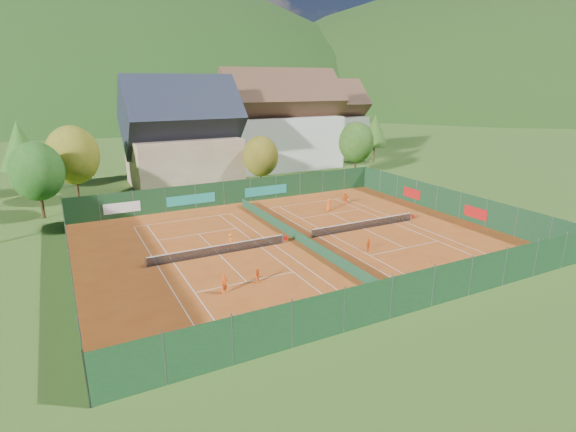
# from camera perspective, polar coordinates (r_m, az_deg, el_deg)

# --- Properties ---
(ground) EXTENTS (600.00, 600.00, 0.00)m
(ground) POSITION_cam_1_polar(r_m,az_deg,el_deg) (43.96, 1.20, -3.19)
(ground) COLOR #33591B
(ground) RESTS_ON ground
(clay_pad) EXTENTS (40.00, 32.00, 0.01)m
(clay_pad) POSITION_cam_1_polar(r_m,az_deg,el_deg) (43.95, 1.20, -3.16)
(clay_pad) COLOR #A84A18
(clay_pad) RESTS_ON ground
(court_markings_left) EXTENTS (11.03, 23.83, 0.00)m
(court_markings_left) POSITION_cam_1_polar(r_m,az_deg,el_deg) (40.96, -8.71, -4.87)
(court_markings_left) COLOR white
(court_markings_left) RESTS_ON ground
(court_markings_right) EXTENTS (11.03, 23.83, 0.00)m
(court_markings_right) POSITION_cam_1_polar(r_m,az_deg,el_deg) (48.09, 9.61, -1.61)
(court_markings_right) COLOR white
(court_markings_right) RESTS_ON ground
(tennis_net_left) EXTENTS (13.30, 0.10, 1.02)m
(tennis_net_left) POSITION_cam_1_polar(r_m,az_deg,el_deg) (40.83, -8.53, -4.19)
(tennis_net_left) COLOR #59595B
(tennis_net_left) RESTS_ON ground
(tennis_net_right) EXTENTS (13.30, 0.10, 1.02)m
(tennis_net_right) POSITION_cam_1_polar(r_m,az_deg,el_deg) (48.03, 9.78, -1.02)
(tennis_net_right) COLOR #59595B
(tennis_net_right) RESTS_ON ground
(court_divider) EXTENTS (0.03, 28.80, 1.00)m
(court_divider) POSITION_cam_1_polar(r_m,az_deg,el_deg) (43.78, 1.21, -2.55)
(court_divider) COLOR #163C25
(court_divider) RESTS_ON ground
(fence_north) EXTENTS (40.00, 0.10, 3.00)m
(fence_north) POSITION_cam_1_polar(r_m,az_deg,el_deg) (57.33, -6.87, 3.01)
(fence_north) COLOR #13361A
(fence_north) RESTS_ON ground
(fence_south) EXTENTS (40.00, 0.04, 3.00)m
(fence_south) POSITION_cam_1_polar(r_m,az_deg,el_deg) (31.39, 15.53, -9.32)
(fence_south) COLOR #153A1C
(fence_south) RESTS_ON ground
(fence_west) EXTENTS (0.04, 32.00, 3.00)m
(fence_west) POSITION_cam_1_polar(r_m,az_deg,el_deg) (38.66, -25.93, -5.42)
(fence_west) COLOR #14371A
(fence_west) RESTS_ON ground
(fence_east) EXTENTS (0.09, 32.00, 3.00)m
(fence_east) POSITION_cam_1_polar(r_m,az_deg,el_deg) (55.56, 19.62, 1.72)
(fence_east) COLOR #13341B
(fence_east) RESTS_ON ground
(chalet) EXTENTS (16.20, 12.00, 16.00)m
(chalet) POSITION_cam_1_polar(r_m,az_deg,el_deg) (68.86, -13.24, 9.36)
(chalet) COLOR #CBB08F
(chalet) RESTS_ON ground
(hotel_block_a) EXTENTS (21.60, 11.00, 17.25)m
(hotel_block_a) POSITION_cam_1_polar(r_m,az_deg,el_deg) (81.00, -1.06, 11.38)
(hotel_block_a) COLOR silver
(hotel_block_a) RESTS_ON ground
(hotel_block_b) EXTENTS (17.28, 10.00, 15.50)m
(hotel_block_b) POSITION_cam_1_polar(r_m,az_deg,el_deg) (94.83, 4.49, 11.66)
(hotel_block_b) COLOR silver
(hotel_block_b) RESTS_ON ground
(tree_west_front) EXTENTS (5.72, 5.72, 8.69)m
(tree_west_front) POSITION_cam_1_polar(r_m,az_deg,el_deg) (57.09, -29.28, 4.96)
(tree_west_front) COLOR #402916
(tree_west_front) RESTS_ON ground
(tree_west_mid) EXTENTS (6.44, 6.44, 9.78)m
(tree_west_mid) POSITION_cam_1_polar(r_m,az_deg,el_deg) (62.90, -25.66, 6.98)
(tree_west_mid) COLOR #452E18
(tree_west_mid) RESTS_ON ground
(tree_west_back) EXTENTS (5.60, 5.60, 10.00)m
(tree_west_back) POSITION_cam_1_polar(r_m,az_deg,el_deg) (70.84, -30.90, 7.74)
(tree_west_back) COLOR #473019
(tree_west_back) RESTS_ON ground
(tree_center) EXTENTS (5.01, 5.01, 7.60)m
(tree_center) POSITION_cam_1_polar(r_m,az_deg,el_deg) (64.54, -3.49, 7.58)
(tree_center) COLOR #463019
(tree_center) RESTS_ON ground
(tree_east_front) EXTENTS (5.72, 5.72, 8.69)m
(tree_east_front) POSITION_cam_1_polar(r_m,az_deg,el_deg) (75.12, 8.66, 9.25)
(tree_east_front) COLOR #442B18
(tree_east_front) RESTS_ON ground
(tree_east_mid) EXTENTS (5.04, 5.04, 9.00)m
(tree_east_mid) POSITION_cam_1_polar(r_m,az_deg,el_deg) (87.38, 10.97, 10.61)
(tree_east_mid) COLOR #4D321B
(tree_east_mid) RESTS_ON ground
(tree_east_back) EXTENTS (7.15, 7.15, 10.86)m
(tree_east_back) POSITION_cam_1_polar(r_m,az_deg,el_deg) (89.35, 3.64, 11.44)
(tree_east_back) COLOR #4C2D1B
(tree_east_back) RESTS_ON ground
(mountain_backdrop) EXTENTS (820.00, 530.00, 242.00)m
(mountain_backdrop) POSITION_cam_1_polar(r_m,az_deg,el_deg) (279.41, -16.98, 4.76)
(mountain_backdrop) COLOR black
(mountain_backdrop) RESTS_ON ground
(ball_hopper) EXTENTS (0.34, 0.34, 0.80)m
(ball_hopper) POSITION_cam_1_polar(r_m,az_deg,el_deg) (42.06, 24.77, -4.91)
(ball_hopper) COLOR slate
(ball_hopper) RESTS_ON ground
(loose_ball_0) EXTENTS (0.07, 0.07, 0.07)m
(loose_ball_0) POSITION_cam_1_polar(r_m,az_deg,el_deg) (35.15, -9.29, -8.64)
(loose_ball_0) COLOR #CCD833
(loose_ball_0) RESTS_ON ground
(loose_ball_1) EXTENTS (0.07, 0.07, 0.07)m
(loose_ball_1) POSITION_cam_1_polar(r_m,az_deg,el_deg) (40.48, 17.25, -5.70)
(loose_ball_1) COLOR #CCD833
(loose_ball_1) RESTS_ON ground
(player_left_near) EXTENTS (0.67, 0.56, 1.56)m
(player_left_near) POSITION_cam_1_polar(r_m,az_deg,el_deg) (33.42, -8.10, -8.55)
(player_left_near) COLOR #F25315
(player_left_near) RESTS_ON ground
(player_left_mid) EXTENTS (0.65, 0.55, 1.20)m
(player_left_mid) POSITION_cam_1_polar(r_m,az_deg,el_deg) (34.90, -3.86, -7.61)
(player_left_mid) COLOR #EC5615
(player_left_mid) RESTS_ON ground
(player_left_far) EXTENTS (0.84, 0.54, 1.24)m
(player_left_far) POSITION_cam_1_polar(r_m,az_deg,el_deg) (42.70, -7.27, -3.02)
(player_left_far) COLOR orange
(player_left_far) RESTS_ON ground
(player_right_near) EXTENTS (0.79, 0.54, 1.24)m
(player_right_near) POSITION_cam_1_polar(r_m,az_deg,el_deg) (41.71, 10.14, -3.65)
(player_right_near) COLOR #FD6116
(player_right_near) RESTS_ON ground
(player_right_far_a) EXTENTS (0.80, 0.59, 1.49)m
(player_right_far_a) POSITION_cam_1_polar(r_m,az_deg,el_deg) (54.11, 5.18, 1.44)
(player_right_far_a) COLOR #FF5F16
(player_right_far_a) RESTS_ON ground
(player_right_far_b) EXTENTS (1.33, 0.44, 1.43)m
(player_right_far_b) POSITION_cam_1_polar(r_m,az_deg,el_deg) (57.40, 7.30, 2.24)
(player_right_far_b) COLOR orange
(player_right_far_b) RESTS_ON ground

